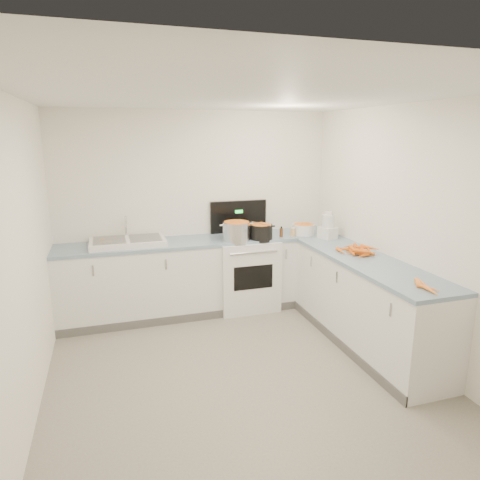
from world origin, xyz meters
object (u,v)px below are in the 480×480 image
object	(u,v)px
stove	(245,271)
sink	(128,242)
black_pot	(261,233)
mixing_bowl	(304,229)
extract_bottle	(281,233)
spice_jar	(293,232)
steel_pot	(237,232)
food_processor	(328,227)

from	to	relation	value
stove	sink	world-z (taller)	stove
sink	black_pot	bearing A→B (deg)	-6.69
mixing_bowl	black_pot	bearing A→B (deg)	-172.70
sink	extract_bottle	distance (m)	1.89
extract_bottle	black_pot	bearing A→B (deg)	-175.99
mixing_bowl	spice_jar	size ratio (longest dim) A/B	2.91
sink	steel_pot	world-z (taller)	sink
steel_pot	black_pot	xyz separation A→B (m)	(0.31, -0.02, -0.02)
black_pot	extract_bottle	xyz separation A→B (m)	(0.28, 0.02, -0.02)
stove	black_pot	xyz separation A→B (m)	(0.15, -0.17, 0.55)
steel_pot	spice_jar	world-z (taller)	steel_pot
black_pot	food_processor	size ratio (longest dim) A/B	0.83
stove	extract_bottle	world-z (taller)	stove
black_pot	spice_jar	size ratio (longest dim) A/B	2.84
spice_jar	black_pot	bearing A→B (deg)	-177.48
sink	extract_bottle	size ratio (longest dim) A/B	7.71
spice_jar	food_processor	distance (m)	0.45
steel_pot	food_processor	world-z (taller)	food_processor
sink	food_processor	world-z (taller)	food_processor
black_pot	mixing_bowl	size ratio (longest dim) A/B	0.98
black_pot	stove	bearing A→B (deg)	131.57
stove	black_pot	world-z (taller)	stove
sink	extract_bottle	bearing A→B (deg)	-5.11
stove	spice_jar	size ratio (longest dim) A/B	13.68
mixing_bowl	food_processor	distance (m)	0.37
steel_pot	food_processor	distance (m)	1.14
extract_bottle	food_processor	distance (m)	0.58
stove	food_processor	bearing A→B (deg)	-22.96
steel_pot	food_processor	bearing A→B (deg)	-12.92
sink	extract_bottle	world-z (taller)	sink
stove	black_pot	size ratio (longest dim) A/B	4.82
sink	mixing_bowl	world-z (taller)	sink
extract_bottle	spice_jar	distance (m)	0.16
stove	spice_jar	bearing A→B (deg)	-14.49
stove	black_pot	distance (m)	0.59
black_pot	food_processor	distance (m)	0.83
black_pot	extract_bottle	size ratio (longest dim) A/B	2.53
spice_jar	food_processor	size ratio (longest dim) A/B	0.29
mixing_bowl	steel_pot	bearing A→B (deg)	-176.60
sink	extract_bottle	xyz separation A→B (m)	(1.88, -0.17, 0.02)
extract_bottle	food_processor	xyz separation A→B (m)	(0.52, -0.25, 0.09)
mixing_bowl	extract_bottle	size ratio (longest dim) A/B	2.59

